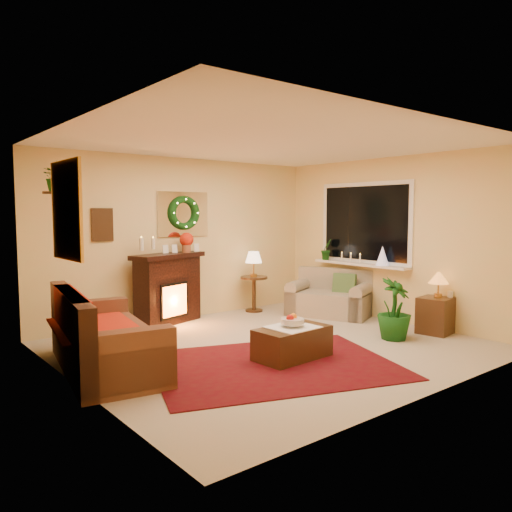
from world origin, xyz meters
TOP-DOWN VIEW (x-y plane):
  - floor at (0.00, 0.00)m, footprint 5.00×5.00m
  - ceiling at (0.00, 0.00)m, footprint 5.00×5.00m
  - wall_back at (0.00, 2.25)m, footprint 5.00×5.00m
  - wall_front at (0.00, -2.25)m, footprint 5.00×5.00m
  - wall_left at (-2.50, 0.00)m, footprint 4.50×4.50m
  - wall_right at (2.50, 0.00)m, footprint 4.50×4.50m
  - area_rug at (-0.52, -0.63)m, footprint 3.19×2.79m
  - sofa at (-2.04, 0.45)m, footprint 1.24×2.17m
  - red_throw at (-2.12, 0.56)m, footprint 0.87×1.41m
  - fireplace at (-0.40, 2.04)m, footprint 1.17×0.67m
  - poinsettia at (-0.06, 2.03)m, footprint 0.22×0.22m
  - mantel_candle_a at (-0.86, 1.99)m, footprint 0.06×0.06m
  - mantel_candle_b at (-0.65, 2.02)m, footprint 0.06×0.06m
  - mantel_mirror at (0.00, 2.23)m, footprint 0.92×0.02m
  - wreath at (0.00, 2.19)m, footprint 0.55×0.11m
  - wall_art at (-1.35, 2.23)m, footprint 0.32×0.03m
  - gold_mirror at (-2.48, 0.30)m, footprint 0.03×0.84m
  - hanging_plant at (-2.34, 1.05)m, footprint 0.33×0.28m
  - loveseat at (2.00, 0.88)m, footprint 1.24×1.52m
  - window_frame at (2.48, 0.55)m, footprint 0.03×1.86m
  - window_glass at (2.47, 0.55)m, footprint 0.02×1.70m
  - window_sill at (2.38, 0.55)m, footprint 0.22×1.86m
  - mini_tree at (2.36, 0.08)m, footprint 0.21×0.21m
  - sill_plant at (2.34, 1.28)m, footprint 0.27×0.21m
  - side_table_round at (1.23, 1.94)m, footprint 0.58×0.58m
  - lamp_cream at (1.20, 1.92)m, footprint 0.29×0.29m
  - end_table_square at (2.26, -0.93)m, footprint 0.48×0.48m
  - lamp_tiffany at (2.29, -0.94)m, footprint 0.28×0.28m
  - coffee_table at (-0.19, -0.57)m, footprint 0.92×0.54m
  - fruit_bowl at (-0.18, -0.56)m, footprint 0.28×0.28m
  - floor_palm at (1.52, -0.77)m, footprint 1.70×1.70m

SIDE VIEW (x-z plane):
  - floor at x=0.00m, z-range 0.00..0.00m
  - area_rug at x=-0.52m, z-range 0.00..0.01m
  - coffee_table at x=-0.19m, z-range 0.02..0.40m
  - end_table_square at x=2.26m, z-range 0.01..0.53m
  - side_table_round at x=1.23m, z-range 0.02..0.63m
  - loveseat at x=2.00m, z-range 0.04..0.80m
  - sofa at x=-2.04m, z-range -0.01..0.87m
  - floor_palm at x=1.52m, z-range -0.80..1.70m
  - fruit_bowl at x=-0.18m, z-range 0.42..0.48m
  - red_throw at x=-2.12m, z-range 0.44..0.47m
  - fireplace at x=-0.40m, z-range 0.04..1.06m
  - lamp_tiffany at x=2.29m, z-range 0.54..0.95m
  - window_sill at x=2.38m, z-range 0.85..0.89m
  - lamp_cream at x=1.20m, z-range 0.66..1.10m
  - mini_tree at x=2.36m, z-range 0.88..1.20m
  - sill_plant at x=2.34m, z-range 0.84..1.33m
  - mantel_candle_a at x=-0.86m, z-range 1.16..1.36m
  - mantel_candle_b at x=-0.65m, z-range 1.17..1.35m
  - wall_back at x=0.00m, z-range 1.30..1.30m
  - wall_front at x=0.00m, z-range 1.30..1.30m
  - wall_left at x=-2.50m, z-range 1.30..1.30m
  - wall_right at x=2.50m, z-range 1.30..1.30m
  - poinsettia at x=-0.06m, z-range 1.19..1.41m
  - wall_art at x=-1.35m, z-range 1.31..1.79m
  - window_frame at x=2.48m, z-range 0.87..2.23m
  - window_glass at x=2.47m, z-range 0.94..2.16m
  - mantel_mirror at x=0.00m, z-range 1.34..2.06m
  - wreath at x=0.00m, z-range 1.44..2.00m
  - gold_mirror at x=-2.48m, z-range 1.25..2.25m
  - hanging_plant at x=-2.34m, z-range 1.79..2.15m
  - ceiling at x=0.00m, z-range 2.60..2.60m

